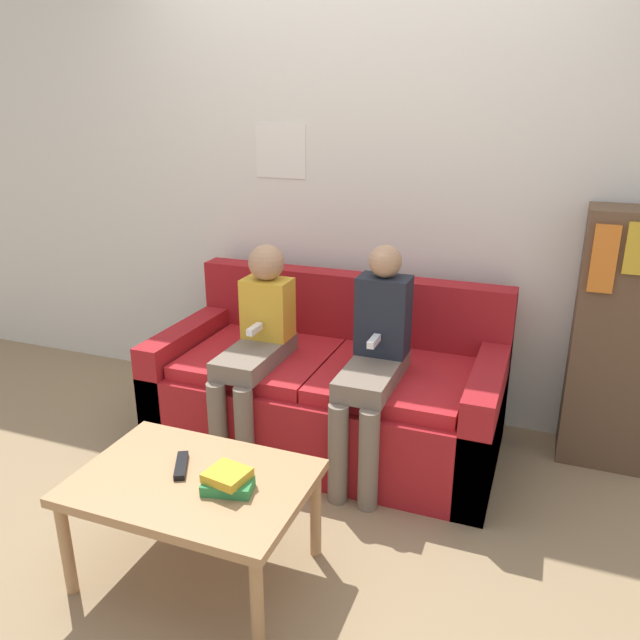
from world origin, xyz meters
name	(u,v)px	position (x,y,z in m)	size (l,w,h in m)	color
ground_plane	(288,496)	(0.00, 0.00, 0.00)	(10.00, 10.00, 0.00)	#937A56
wall_back	(364,180)	(0.00, 1.07, 1.30)	(8.00, 0.06, 2.60)	silver
couch	(329,391)	(0.00, 0.55, 0.28)	(1.72, 0.86, 0.83)	maroon
coffee_table	(193,489)	(-0.12, -0.56, 0.37)	(0.84, 0.59, 0.42)	#AD7F51
person_left	(256,341)	(-0.31, 0.34, 0.59)	(0.24, 0.58, 1.05)	#756656
person_right	(374,356)	(0.29, 0.34, 0.60)	(0.24, 0.58, 1.09)	#756656
tv_remote	(181,466)	(-0.19, -0.52, 0.43)	(0.11, 0.17, 0.02)	black
book_stack	(228,481)	(0.03, -0.58, 0.45)	(0.19, 0.16, 0.07)	#2D8442
bookshelf	(617,340)	(1.33, 0.87, 0.63)	(0.40, 0.30, 1.26)	brown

